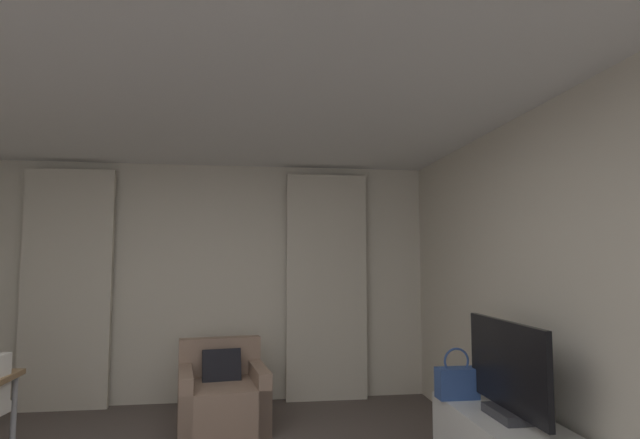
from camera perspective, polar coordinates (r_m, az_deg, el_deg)
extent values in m
cube|color=beige|center=(5.64, -13.48, -6.99)|extent=(5.12, 0.06, 2.60)
cube|color=beige|center=(3.25, 29.95, -8.32)|extent=(0.06, 6.12, 2.60)
cube|color=white|center=(2.85, -19.39, 18.01)|extent=(5.12, 6.12, 0.06)
cube|color=beige|center=(5.82, -27.32, -7.02)|extent=(0.90, 0.06, 2.50)
cube|color=beige|center=(5.55, 0.78, -7.67)|extent=(0.90, 0.06, 2.50)
cube|color=#997A66|center=(4.92, -11.28, -20.36)|extent=(0.90, 0.90, 0.41)
cube|color=#997A66|center=(5.15, -11.54, -15.27)|extent=(0.80, 0.26, 0.36)
cube|color=#997A66|center=(4.94, -7.17, -19.50)|extent=(0.24, 0.80, 0.55)
cube|color=#997A66|center=(4.88, -15.42, -19.56)|extent=(0.24, 0.80, 0.55)
cube|color=black|center=(4.96, -11.35, -16.63)|extent=(0.39, 0.25, 0.37)
cylinder|color=#99999E|center=(4.51, -32.03, -19.38)|extent=(0.04, 0.04, 0.69)
cube|color=#333338|center=(3.62, 21.00, -20.28)|extent=(0.20, 0.36, 0.06)
cube|color=black|center=(3.55, 20.85, -15.44)|extent=(0.04, 0.96, 0.56)
cube|color=#335193|center=(3.96, 15.60, -17.81)|extent=(0.30, 0.14, 0.22)
torus|color=#335193|center=(3.93, 15.55, -15.54)|extent=(0.20, 0.02, 0.20)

